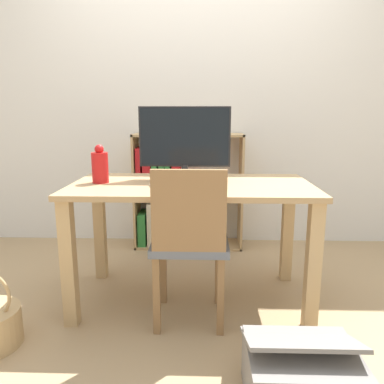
{
  "coord_description": "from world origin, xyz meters",
  "views": [
    {
      "loc": [
        0.07,
        -2.11,
        1.12
      ],
      "look_at": [
        0.0,
        0.1,
        0.65
      ],
      "focal_mm": 35.0,
      "sensor_mm": 36.0,
      "label": 1
    }
  ],
  "objects": [
    {
      "name": "vase",
      "position": [
        -0.53,
        0.01,
        0.82
      ],
      "size": [
        0.09,
        0.09,
        0.22
      ],
      "color": "red",
      "rests_on": "desk"
    },
    {
      "name": "keyboard",
      "position": [
        -0.03,
        -0.04,
        0.73
      ],
      "size": [
        0.4,
        0.15,
        0.02
      ],
      "color": "silver",
      "rests_on": "desk"
    },
    {
      "name": "desk",
      "position": [
        0.0,
        0.0,
        0.59
      ],
      "size": [
        1.37,
        0.71,
        0.72
      ],
      "color": "tan",
      "rests_on": "ground_plane"
    },
    {
      "name": "bookshelf",
      "position": [
        -0.22,
        0.95,
        0.45
      ],
      "size": [
        0.89,
        0.28,
        0.95
      ],
      "color": "tan",
      "rests_on": "ground_plane"
    },
    {
      "name": "chair",
      "position": [
        -0.0,
        -0.27,
        0.47
      ],
      "size": [
        0.4,
        0.4,
        0.86
      ],
      "rotation": [
        0.0,
        0.0,
        -0.1
      ],
      "color": "slate",
      "rests_on": "ground_plane"
    },
    {
      "name": "storage_box",
      "position": [
        0.45,
        -0.83,
        0.13
      ],
      "size": [
        0.43,
        0.41,
        0.31
      ],
      "color": "gray",
      "rests_on": "ground_plane"
    },
    {
      "name": "ground_plane",
      "position": [
        0.0,
        0.0,
        0.0
      ],
      "size": [
        10.0,
        10.0,
        0.0
      ],
      "primitive_type": "plane",
      "color": "tan"
    },
    {
      "name": "wall_back",
      "position": [
        0.0,
        1.12,
        1.3
      ],
      "size": [
        8.0,
        0.05,
        2.6
      ],
      "color": "silver",
      "rests_on": "ground_plane"
    },
    {
      "name": "monitor",
      "position": [
        -0.04,
        0.14,
        0.96
      ],
      "size": [
        0.55,
        0.17,
        0.43
      ],
      "color": "#232326",
      "rests_on": "desk"
    }
  ]
}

